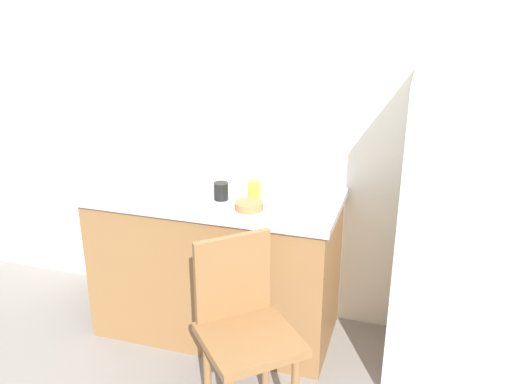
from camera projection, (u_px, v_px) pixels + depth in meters
back_wall at (290, 103)px, 3.06m from camera, size 4.80×0.10×2.60m
cabinet_base at (217, 266)px, 3.16m from camera, size 1.33×0.60×0.82m
countertop at (215, 196)px, 3.01m from camera, size 1.37×0.64×0.04m
faucet at (216, 158)px, 3.21m from camera, size 0.02×0.02×0.23m
refrigerator at (465, 239)px, 2.67m from camera, size 0.63×0.61×1.54m
chair at (244, 327)px, 2.45m from camera, size 0.56×0.56×0.89m
terracotta_bowl at (249, 206)px, 2.77m from camera, size 0.14×0.14×0.04m
cup_white at (143, 186)px, 2.99m from camera, size 0.08×0.08×0.07m
cup_black at (221, 191)px, 2.89m from camera, size 0.08×0.08×0.09m
cup_yellow at (254, 190)px, 2.90m from camera, size 0.07×0.07×0.10m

